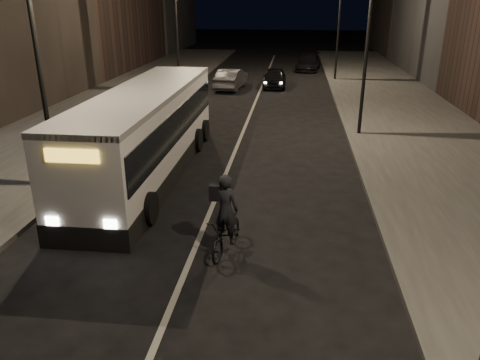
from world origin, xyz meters
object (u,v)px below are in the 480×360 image
(car_near, at_px, (275,78))
(streetlight_left_far, at_px, (180,11))
(streetlight_right_far, at_px, (336,9))
(streetlight_left_near, at_px, (41,27))
(car_far, at_px, (308,62))
(streetlight_right_mid, at_px, (363,18))
(cyclist_on_bicycle, at_px, (226,227))
(city_bus, at_px, (147,129))
(car_mid, at_px, (231,79))

(car_near, bearing_deg, streetlight_left_far, -157.32)
(streetlight_right_far, bearing_deg, streetlight_left_near, -113.96)
(car_far, bearing_deg, streetlight_left_far, -120.48)
(streetlight_right_mid, relative_size, streetlight_left_near, 1.00)
(cyclist_on_bicycle, bearing_deg, car_far, 96.95)
(streetlight_right_mid, xyz_separation_m, car_far, (-1.73, 21.67, -4.66))
(city_bus, bearing_deg, streetlight_right_mid, 36.66)
(streetlight_left_near, bearing_deg, car_mid, 80.67)
(cyclist_on_bicycle, relative_size, car_near, 0.55)
(car_near, distance_m, car_far, 9.35)
(cyclist_on_bicycle, height_order, car_far, cyclist_on_bicycle)
(streetlight_left_near, bearing_deg, streetlight_left_far, 90.00)
(streetlight_left_near, relative_size, car_mid, 1.83)
(streetlight_left_near, relative_size, streetlight_left_far, 1.00)
(streetlight_right_mid, relative_size, streetlight_right_far, 1.00)
(city_bus, xyz_separation_m, car_mid, (0.74, 17.63, -0.99))
(streetlight_right_far, bearing_deg, car_near, -143.05)
(streetlight_right_mid, bearing_deg, city_bus, -143.29)
(city_bus, bearing_deg, car_mid, 87.56)
(streetlight_right_far, height_order, car_far, streetlight_right_far)
(streetlight_right_far, xyz_separation_m, streetlight_left_near, (-10.66, -24.00, 0.00))
(car_far, bearing_deg, car_near, -99.54)
(streetlight_right_far, relative_size, car_near, 2.00)
(streetlight_right_mid, xyz_separation_m, streetlight_left_near, (-10.66, -8.00, 0.00))
(streetlight_left_near, distance_m, car_mid, 20.32)
(streetlight_right_mid, height_order, streetlight_left_far, same)
(streetlight_left_far, bearing_deg, car_mid, 25.39)
(streetlight_right_mid, height_order, city_bus, streetlight_right_mid)
(streetlight_left_near, relative_size, car_near, 2.00)
(car_far, bearing_deg, streetlight_right_far, -66.05)
(cyclist_on_bicycle, bearing_deg, streetlight_left_far, 117.65)
(city_bus, distance_m, car_far, 28.53)
(streetlight_left_near, bearing_deg, city_bus, 37.42)
(streetlight_right_far, height_order, cyclist_on_bicycle, streetlight_right_far)
(streetlight_left_near, relative_size, car_far, 1.68)
(car_near, bearing_deg, cyclist_on_bicycle, -90.79)
(streetlight_right_far, bearing_deg, car_mid, -149.01)
(streetlight_left_near, distance_m, cyclist_on_bicycle, 8.53)
(streetlight_right_far, xyz_separation_m, cyclist_on_bicycle, (-4.47, -27.61, -4.62))
(streetlight_right_far, bearing_deg, streetlight_right_mid, -90.00)
(streetlight_left_far, bearing_deg, streetlight_left_near, -90.00)
(streetlight_right_far, distance_m, streetlight_left_near, 26.26)
(streetlight_left_far, height_order, city_bus, streetlight_left_far)
(streetlight_left_far, bearing_deg, streetlight_right_mid, -43.16)
(car_near, bearing_deg, streetlight_right_mid, -71.54)
(city_bus, height_order, cyclist_on_bicycle, city_bus)
(car_mid, bearing_deg, car_near, -152.89)
(streetlight_right_mid, relative_size, streetlight_left_far, 1.00)
(streetlight_right_mid, relative_size, car_near, 2.00)
(city_bus, height_order, car_mid, city_bus)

